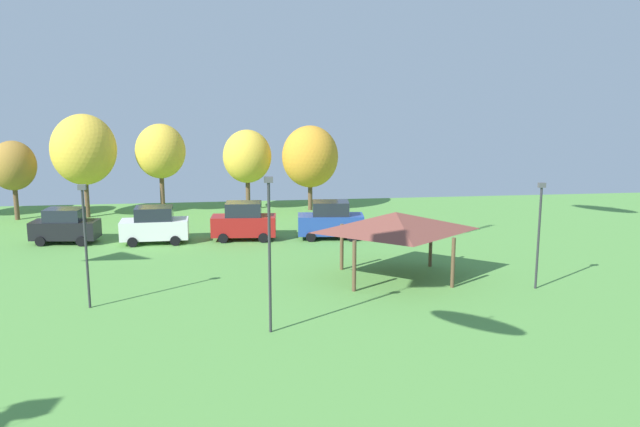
{
  "coord_description": "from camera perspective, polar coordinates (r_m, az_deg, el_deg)",
  "views": [
    {
      "loc": [
        -2.01,
        1.18,
        10.37
      ],
      "look_at": [
        -0.38,
        14.13,
        7.81
      ],
      "focal_mm": 38.0,
      "sensor_mm": 36.0,
      "label": 1
    }
  ],
  "objects": [
    {
      "name": "parked_car_leftmost",
      "position": [
        46.82,
        -20.68,
        -1.0
      ],
      "size": [
        4.38,
        2.34,
        2.29
      ],
      "rotation": [
        0.0,
        0.0,
        -0.12
      ],
      "color": "black",
      "rests_on": "ground"
    },
    {
      "name": "treeline_tree_2",
      "position": [
        54.6,
        -19.28,
        5.1
      ],
      "size": [
        4.9,
        4.9,
        7.94
      ],
      "color": "brown",
      "rests_on": "ground"
    },
    {
      "name": "parked_car_third_from_left",
      "position": [
        44.98,
        -6.44,
        -0.68
      ],
      "size": [
        4.34,
        2.22,
        2.54
      ],
      "rotation": [
        0.0,
        0.0,
        -0.08
      ],
      "color": "maroon",
      "rests_on": "ground"
    },
    {
      "name": "parked_car_second_from_left",
      "position": [
        45.13,
        -13.76,
        -0.96
      ],
      "size": [
        4.34,
        2.19,
        2.4
      ],
      "rotation": [
        0.0,
        0.0,
        0.03
      ],
      "color": "silver",
      "rests_on": "ground"
    },
    {
      "name": "treeline_tree_3",
      "position": [
        54.86,
        -13.29,
        5.11
      ],
      "size": [
        3.91,
        3.91,
        7.09
      ],
      "color": "brown",
      "rests_on": "ground"
    },
    {
      "name": "park_pavilion",
      "position": [
        35.85,
        6.38,
        -0.69
      ],
      "size": [
        6.59,
        5.18,
        3.6
      ],
      "color": "brown",
      "rests_on": "ground"
    },
    {
      "name": "treeline_tree_5",
      "position": [
        54.77,
        -0.84,
        4.81
      ],
      "size": [
        4.54,
        4.54,
        6.87
      ],
      "color": "brown",
      "rests_on": "ground"
    },
    {
      "name": "light_post_1",
      "position": [
        35.55,
        17.97,
        -1.23
      ],
      "size": [
        0.36,
        0.2,
        5.43
      ],
      "color": "#2D2D33",
      "rests_on": "ground"
    },
    {
      "name": "treeline_tree_4",
      "position": [
        55.01,
        -6.15,
        4.79
      ],
      "size": [
        3.9,
        3.9,
        6.54
      ],
      "color": "brown",
      "rests_on": "ground"
    },
    {
      "name": "light_post_0",
      "position": [
        27.84,
        -4.28,
        -2.79
      ],
      "size": [
        0.36,
        0.2,
        6.59
      ],
      "color": "#2D2D33",
      "rests_on": "ground"
    },
    {
      "name": "treeline_tree_1",
      "position": [
        55.78,
        -24.44,
        3.67
      ],
      "size": [
        3.39,
        3.39,
        6.0
      ],
      "color": "brown",
      "rests_on": "ground"
    },
    {
      "name": "light_post_2",
      "position": [
        32.68,
        -19.15,
        -2.02
      ],
      "size": [
        0.36,
        0.2,
        5.8
      ],
      "color": "#2D2D33",
      "rests_on": "ground"
    },
    {
      "name": "parked_car_rightmost_in_row",
      "position": [
        45.1,
        0.9,
        -0.58
      ],
      "size": [
        4.49,
        2.38,
        2.52
      ],
      "rotation": [
        0.0,
        0.0,
        -0.09
      ],
      "color": "#234299",
      "rests_on": "ground"
    }
  ]
}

